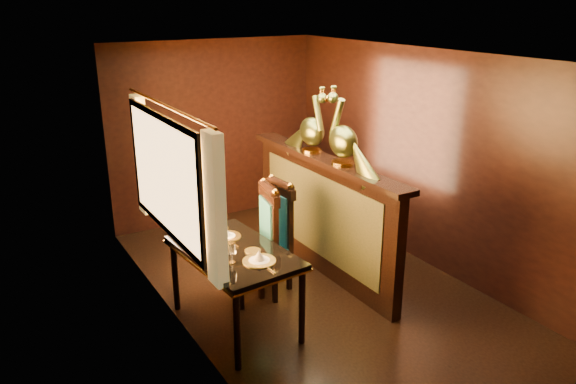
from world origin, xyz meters
name	(u,v)px	position (x,y,z in m)	size (l,w,h in m)	color
ground	(313,287)	(0.00, 0.00, 0.00)	(5.00, 5.00, 0.00)	black
room_shell	(307,148)	(-0.09, 0.02, 1.58)	(3.04, 5.04, 2.52)	black
partition	(323,213)	(0.32, 0.30, 0.71)	(0.26, 2.70, 1.36)	black
dining_table	(234,257)	(-1.05, -0.24, 0.73)	(0.93, 1.41, 1.00)	black
chair_left	(275,231)	(-0.32, 0.27, 0.64)	(0.46, 0.49, 1.22)	black
chair_right	(263,239)	(-0.55, 0.13, 0.65)	(0.52, 0.54, 1.25)	black
peacock_left	(344,127)	(0.33, -0.03, 1.76)	(0.25, 0.67, 0.80)	#16442D
peacock_right	(312,119)	(0.33, 0.55, 1.74)	(0.24, 0.64, 0.76)	#16442D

